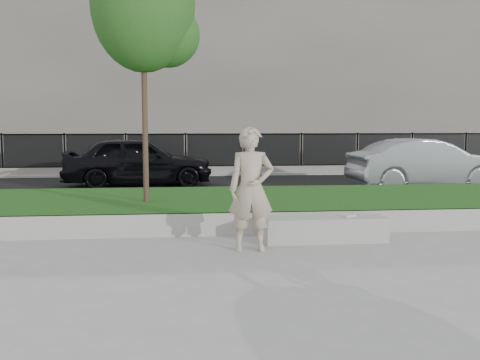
{
  "coord_description": "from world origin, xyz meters",
  "views": [
    {
      "loc": [
        -0.63,
        -8.05,
        1.91
      ],
      "look_at": [
        0.33,
        1.2,
        0.95
      ],
      "focal_mm": 40.0,
      "sensor_mm": 36.0,
      "label": 1
    }
  ],
  "objects": [
    {
      "name": "ground",
      "position": [
        0.0,
        0.0,
        0.0
      ],
      "size": [
        90.0,
        90.0,
        0.0
      ],
      "primitive_type": "plane",
      "color": "gray",
      "rests_on": "ground"
    },
    {
      "name": "stone_bench",
      "position": [
        1.66,
        0.4,
        0.2
      ],
      "size": [
        2.0,
        0.5,
        0.41
      ],
      "primitive_type": "cube",
      "color": "#99978F",
      "rests_on": "ground"
    },
    {
      "name": "man",
      "position": [
        0.37,
        -0.09,
        0.94
      ],
      "size": [
        0.69,
        0.46,
        1.89
      ],
      "primitive_type": "imported",
      "rotation": [
        0.0,
        0.0,
        -0.01
      ],
      "color": "tan",
      "rests_on": "ground"
    },
    {
      "name": "young_tree",
      "position": [
        -1.33,
        2.63,
        4.13
      ],
      "size": [
        2.09,
        2.0,
        5.12
      ],
      "color": "#38281C",
      "rests_on": "grass_bank"
    },
    {
      "name": "far_pavement",
      "position": [
        0.0,
        13.0,
        0.06
      ],
      "size": [
        34.0,
        3.0,
        0.12
      ],
      "primitive_type": "cube",
      "color": "gray",
      "rests_on": "ground"
    },
    {
      "name": "grass_bank",
      "position": [
        0.0,
        3.0,
        0.2
      ],
      "size": [
        34.0,
        4.0,
        0.4
      ],
      "primitive_type": "cube",
      "color": "black",
      "rests_on": "ground"
    },
    {
      "name": "street",
      "position": [
        0.0,
        8.5,
        0.02
      ],
      "size": [
        34.0,
        7.0,
        0.04
      ],
      "primitive_type": "cube",
      "color": "black",
      "rests_on": "ground"
    },
    {
      "name": "grass_kerb",
      "position": [
        0.0,
        1.04,
        0.2
      ],
      "size": [
        34.0,
        0.08,
        0.4
      ],
      "primitive_type": "cube",
      "color": "#99978F",
      "rests_on": "ground"
    },
    {
      "name": "car_dark",
      "position": [
        -2.06,
        8.49,
        0.81
      ],
      "size": [
        4.64,
        2.22,
        1.53
      ],
      "primitive_type": "imported",
      "rotation": [
        0.0,
        0.0,
        1.66
      ],
      "color": "black",
      "rests_on": "street"
    },
    {
      "name": "book",
      "position": [
        2.03,
        0.44,
        0.42
      ],
      "size": [
        0.31,
        0.29,
        0.03
      ],
      "primitive_type": "cube",
      "rotation": [
        0.0,
        0.0,
        0.63
      ],
      "color": "beige",
      "rests_on": "stone_bench"
    },
    {
      "name": "iron_fence",
      "position": [
        0.0,
        12.0,
        0.54
      ],
      "size": [
        32.0,
        0.3,
        1.5
      ],
      "color": "slate",
      "rests_on": "far_pavement"
    },
    {
      "name": "car_silver",
      "position": [
        6.42,
        6.97,
        0.77
      ],
      "size": [
        4.54,
        1.82,
        1.47
      ],
      "primitive_type": "imported",
      "rotation": [
        0.0,
        0.0,
        1.63
      ],
      "color": "#919499",
      "rests_on": "street"
    },
    {
      "name": "building_facade",
      "position": [
        0.0,
        20.0,
        5.0
      ],
      "size": [
        34.0,
        10.0,
        10.0
      ],
      "primitive_type": "cube",
      "color": "#625D55",
      "rests_on": "ground"
    }
  ]
}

